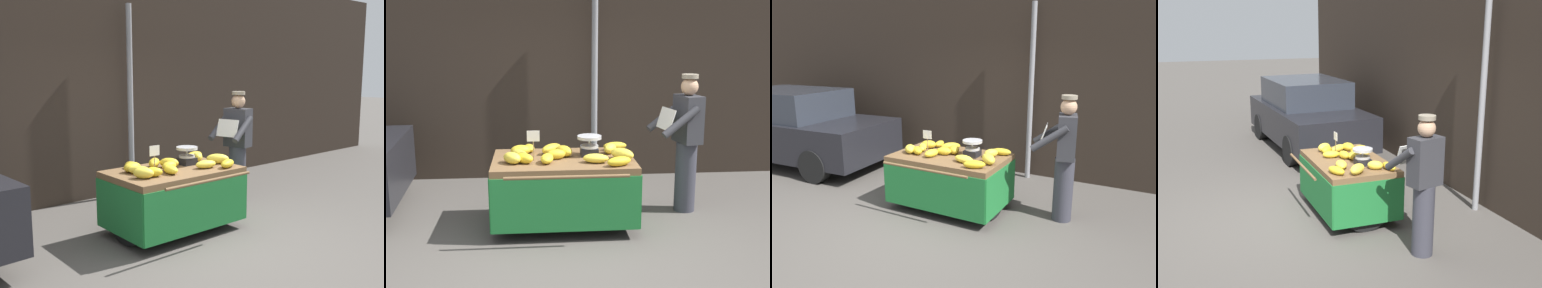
# 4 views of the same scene
# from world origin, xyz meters

# --- Properties ---
(ground_plane) EXTENTS (60.00, 60.00, 0.00)m
(ground_plane) POSITION_xyz_m (0.00, 0.00, 0.00)
(ground_plane) COLOR #514C47
(back_wall) EXTENTS (16.00, 0.24, 3.76)m
(back_wall) POSITION_xyz_m (0.00, 2.97, 1.88)
(back_wall) COLOR #332821
(back_wall) RESTS_ON ground
(street_pole) EXTENTS (0.09, 0.09, 3.05)m
(street_pole) POSITION_xyz_m (0.56, 2.67, 1.53)
(street_pole) COLOR gray
(street_pole) RESTS_ON ground
(banana_cart) EXTENTS (1.62, 1.21, 0.81)m
(banana_cart) POSITION_xyz_m (-0.01, 0.83, 0.58)
(banana_cart) COLOR brown
(banana_cart) RESTS_ON ground
(weighing_scale) EXTENTS (0.28, 0.28, 0.24)m
(weighing_scale) POSITION_xyz_m (0.30, 0.94, 0.93)
(weighing_scale) COLOR black
(weighing_scale) RESTS_ON banana_cart
(price_sign) EXTENTS (0.14, 0.01, 0.34)m
(price_sign) POSITION_xyz_m (-0.35, 0.76, 1.06)
(price_sign) COLOR #997A51
(price_sign) RESTS_ON banana_cart
(banana_bunch_0) EXTENTS (0.30, 0.20, 0.10)m
(banana_bunch_0) POSITION_xyz_m (0.33, 0.61, 0.86)
(banana_bunch_0) COLOR yellow
(banana_bunch_0) RESTS_ON banana_cart
(banana_bunch_1) EXTENTS (0.17, 0.27, 0.10)m
(banana_bunch_1) POSITION_xyz_m (-0.20, 0.64, 0.86)
(banana_bunch_1) COLOR yellow
(banana_bunch_1) RESTS_ON banana_cart
(banana_bunch_2) EXTENTS (0.26, 0.21, 0.12)m
(banana_bunch_2) POSITION_xyz_m (-0.50, 1.02, 0.87)
(banana_bunch_2) COLOR gold
(banana_bunch_2) RESTS_ON banana_cart
(banana_bunch_3) EXTENTS (0.30, 0.30, 0.12)m
(banana_bunch_3) POSITION_xyz_m (-0.14, 1.07, 0.87)
(banana_bunch_3) COLOR gold
(banana_bunch_3) RESTS_ON banana_cart
(banana_bunch_4) EXTENTS (0.31, 0.32, 0.13)m
(banana_bunch_4) POSITION_xyz_m (0.65, 0.72, 0.87)
(banana_bunch_4) COLOR yellow
(banana_bunch_4) RESTS_ON banana_cart
(banana_bunch_5) EXTENTS (0.31, 0.23, 0.10)m
(banana_bunch_5) POSITION_xyz_m (0.57, 0.46, 0.86)
(banana_bunch_5) COLOR gold
(banana_bunch_5) RESTS_ON banana_cart
(banana_bunch_6) EXTENTS (0.27, 0.28, 0.13)m
(banana_bunch_6) POSITION_xyz_m (-0.58, 0.66, 0.87)
(banana_bunch_6) COLOR yellow
(banana_bunch_6) RESTS_ON banana_cart
(banana_bunch_7) EXTENTS (0.30, 0.15, 0.10)m
(banana_bunch_7) POSITION_xyz_m (0.64, 1.18, 0.86)
(banana_bunch_7) COLOR gold
(banana_bunch_7) RESTS_ON banana_cart
(banana_bunch_8) EXTENTS (0.26, 0.31, 0.10)m
(banana_bunch_8) POSITION_xyz_m (-0.50, 0.86, 0.86)
(banana_bunch_8) COLOR yellow
(banana_bunch_8) RESTS_ON banana_cart
(banana_bunch_9) EXTENTS (0.26, 0.29, 0.12)m
(banana_bunch_9) POSITION_xyz_m (0.00, 0.93, 0.87)
(banana_bunch_9) COLOR gold
(banana_bunch_9) RESTS_ON banana_cart
(banana_bunch_10) EXTENTS (0.15, 0.24, 0.09)m
(banana_bunch_10) POSITION_xyz_m (-0.40, 1.18, 0.85)
(banana_bunch_10) COLOR gold
(banana_bunch_10) RESTS_ON banana_cart
(banana_bunch_11) EXTENTS (0.22, 0.25, 0.12)m
(banana_bunch_11) POSITION_xyz_m (0.55, 1.02, 0.87)
(banana_bunch_11) COLOR yellow
(banana_bunch_11) RESTS_ON banana_cart
(banana_bunch_12) EXTENTS (0.24, 0.16, 0.11)m
(banana_bunch_12) POSITION_xyz_m (-0.10, 0.81, 0.86)
(banana_bunch_12) COLOR gold
(banana_bunch_12) RESTS_ON banana_cart
(banana_bunch_13) EXTENTS (0.25, 0.24, 0.11)m
(banana_bunch_13) POSITION_xyz_m (-0.45, 0.66, 0.86)
(banana_bunch_13) COLOR gold
(banana_bunch_13) RESTS_ON banana_cart
(vendor_person) EXTENTS (0.65, 0.60, 1.71)m
(vendor_person) POSITION_xyz_m (1.52, 1.22, 0.87)
(vendor_person) COLOR #383842
(vendor_person) RESTS_ON ground
(parked_car) EXTENTS (3.99, 1.93, 1.51)m
(parked_car) POSITION_xyz_m (-3.94, 1.33, 0.75)
(parked_car) COLOR black
(parked_car) RESTS_ON ground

